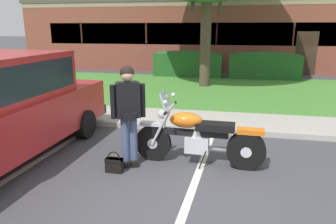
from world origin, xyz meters
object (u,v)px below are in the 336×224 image
at_px(motorcycle, 203,137).
at_px(rider_person, 128,109).
at_px(hedge_left, 188,63).
at_px(hedge_center_left, 264,65).
at_px(brick_building, 221,34).
at_px(handbag, 114,164).

height_order(motorcycle, rider_person, rider_person).
bearing_deg(hedge_left, hedge_center_left, 0.00).
distance_m(rider_person, hedge_center_left, 10.55).
distance_m(rider_person, brick_building, 16.34).
relative_size(handbag, brick_building, 0.02).
height_order(rider_person, handbag, rider_person).
distance_m(motorcycle, hedge_left, 9.95).
bearing_deg(hedge_center_left, hedge_left, -180.00).
xyz_separation_m(rider_person, handbag, (-0.16, -0.32, -0.85)).
relative_size(hedge_center_left, brick_building, 0.14).
bearing_deg(hedge_left, rider_person, -87.47).
xyz_separation_m(rider_person, hedge_left, (-0.45, 10.10, -0.34)).
height_order(handbag, hedge_center_left, hedge_center_left).
relative_size(motorcycle, hedge_center_left, 0.72).
bearing_deg(rider_person, hedge_center_left, 73.31).
height_order(motorcycle, handbag, motorcycle).
height_order(hedge_center_left, brick_building, brick_building).
bearing_deg(motorcycle, brick_building, 91.67).
bearing_deg(handbag, hedge_center_left, 72.96).
bearing_deg(rider_person, brick_building, 87.37).
distance_m(handbag, hedge_left, 10.43).
distance_m(motorcycle, brick_building, 16.08).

